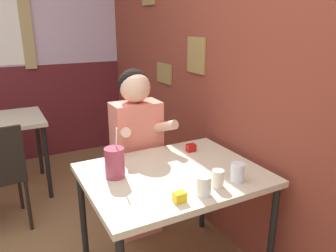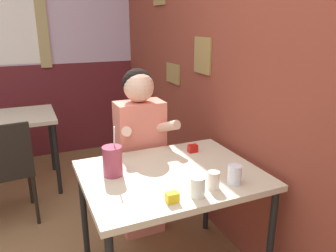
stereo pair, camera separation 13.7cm
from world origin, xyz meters
name	(u,v)px [view 1 (the left image)]	position (x,y,z in m)	size (l,w,h in m)	color
brick_wall_right	(172,48)	(1.14, 1.38, 1.35)	(0.08, 4.77, 2.70)	brown
back_wall	(17,42)	(-0.01, 2.80, 1.36)	(5.22, 0.09, 2.70)	silver
main_table	(173,182)	(0.56, 0.30, 0.67)	(1.01, 0.80, 0.73)	beige
person_seated	(137,151)	(0.56, 0.85, 0.67)	(0.42, 0.41, 1.26)	#EA7F6B
cocktail_pitcher	(115,163)	(0.24, 0.40, 0.82)	(0.11, 0.11, 0.29)	#99384C
glass_near_pitcher	(237,172)	(0.81, 0.04, 0.79)	(0.08, 0.08, 0.10)	silver
glass_center	(204,186)	(0.56, 0.00, 0.79)	(0.07, 0.07, 0.10)	silver
glass_far_side	(218,179)	(0.68, 0.04, 0.78)	(0.06, 0.06, 0.09)	silver
condiment_ketchup	(191,148)	(0.81, 0.53, 0.76)	(0.06, 0.04, 0.05)	#B7140F
condiment_mustard	(180,197)	(0.42, 0.00, 0.76)	(0.06, 0.04, 0.05)	yellow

